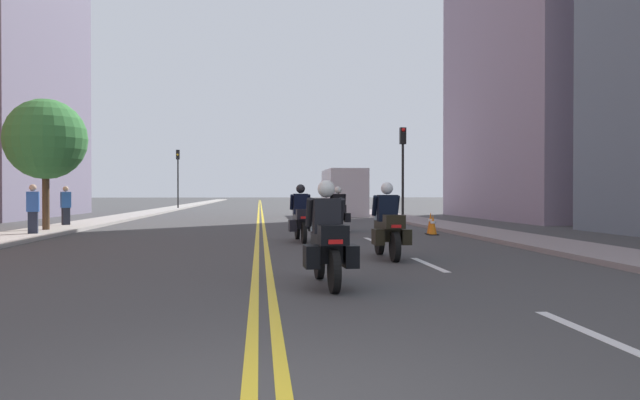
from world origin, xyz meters
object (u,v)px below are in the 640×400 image
motorcycle_2 (301,218)px  traffic_light_far (178,169)px  motorcycle_0 (327,243)px  motorcycle_1 (388,228)px  traffic_cone_0 (431,223)px  street_tree_0 (46,139)px  motorcycle_3 (338,213)px  traffic_light_near (403,156)px  traffic_cone_1 (433,225)px  parked_truck (343,195)px  pedestrian_1 (33,210)px  pedestrian_0 (66,206)px

motorcycle_2 → traffic_light_far: 36.08m
motorcycle_0 → motorcycle_1: (1.71, 3.77, 0.00)m
traffic_cone_0 → street_tree_0: size_ratio=0.16×
motorcycle_1 → motorcycle_3: motorcycle_3 is taller
motorcycle_0 → motorcycle_3: (1.83, 13.03, 0.01)m
motorcycle_3 → traffic_cone_0: (2.88, -1.88, -0.29)m
traffic_cone_0 → traffic_light_near: (1.19, 9.13, 2.79)m
motorcycle_0 → motorcycle_2: motorcycle_2 is taller
traffic_cone_1 → traffic_light_far: bearing=110.9°
motorcycle_2 → parked_truck: bearing=76.0°
motorcycle_0 → traffic_cone_0: bearing=64.3°
motorcycle_3 → traffic_cone_0: bearing=-32.0°
parked_truck → traffic_light_far: bearing=128.6°
motorcycle_1 → motorcycle_3: bearing=88.6°
traffic_cone_0 → traffic_light_near: size_ratio=0.17×
motorcycle_1 → traffic_cone_1: size_ratio=3.23×
motorcycle_3 → motorcycle_0: bearing=-96.8°
motorcycle_1 → motorcycle_2: motorcycle_2 is taller
motorcycle_3 → street_tree_0: size_ratio=0.48×
motorcycle_0 → traffic_cone_0: 12.10m
traffic_light_near → parked_truck: size_ratio=0.70×
motorcycle_3 → traffic_cone_1: 3.63m
motorcycle_2 → traffic_cone_0: (4.53, 2.66, -0.29)m
traffic_light_far → parked_truck: (11.91, -14.90, -2.15)m
traffic_cone_0 → traffic_light_near: traffic_light_near is taller
pedestrian_1 → motorcycle_2: bearing=-28.6°
traffic_cone_1 → traffic_light_far: 35.18m
motorcycle_3 → pedestrian_1: 10.11m
motorcycle_0 → pedestrian_1: 13.70m
motorcycle_3 → parked_truck: (2.27, 15.64, 0.61)m
motorcycle_0 → street_tree_0: (-8.37, 13.12, 2.59)m
traffic_cone_0 → street_tree_0: (-13.08, 1.97, 2.87)m
motorcycle_0 → pedestrian_0: 18.53m
motorcycle_2 → traffic_cone_1: (4.52, 2.34, -0.33)m
pedestrian_0 → traffic_light_far: bearing=53.4°
traffic_cone_0 → pedestrian_0: pedestrian_0 is taller
traffic_cone_0 → parked_truck: 17.55m
motorcycle_3 → street_tree_0: street_tree_0 is taller
motorcycle_1 → street_tree_0: street_tree_0 is taller
motorcycle_0 → motorcycle_3: bearing=79.2°
traffic_cone_1 → pedestrian_0: size_ratio=0.40×
traffic_cone_0 → pedestrian_1: size_ratio=0.45×
motorcycle_3 → traffic_light_far: (-9.64, 30.53, 2.76)m
motorcycle_3 → traffic_light_near: (4.07, 7.24, 2.50)m
traffic_light_near → traffic_light_far: 27.02m
traffic_cone_1 → traffic_cone_0: bearing=87.7°
motorcycle_1 → pedestrian_1: pedestrian_1 is taller
motorcycle_1 → motorcycle_0: bearing=-115.0°
traffic_light_far → motorcycle_0: bearing=-79.8°
motorcycle_0 → pedestrian_0: size_ratio=1.25×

